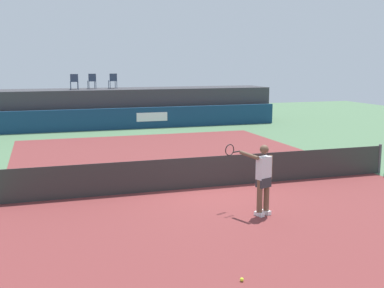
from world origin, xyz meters
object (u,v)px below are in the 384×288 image
(spectator_chair_left, at_px, (92,80))
(tennis_player, at_px, (262,177))
(spectator_chair_center, at_px, (113,80))
(tennis_ball, at_px, (242,280))
(net_post_far, at_px, (380,159))
(spectator_chair_far_left, at_px, (74,81))

(spectator_chair_left, height_order, tennis_player, spectator_chair_left)
(spectator_chair_center, distance_m, tennis_ball, 21.83)
(net_post_far, bearing_deg, tennis_ball, -141.66)
(tennis_ball, bearing_deg, spectator_chair_far_left, 93.34)
(spectator_chair_left, relative_size, tennis_ball, 13.06)
(spectator_chair_left, distance_m, tennis_player, 18.63)
(spectator_chair_far_left, distance_m, tennis_player, 18.32)
(net_post_far, relative_size, tennis_player, 0.56)
(spectator_chair_far_left, height_order, tennis_ball, spectator_chair_far_left)
(spectator_chair_center, bearing_deg, spectator_chair_far_left, -168.79)
(spectator_chair_center, height_order, tennis_player, spectator_chair_center)
(spectator_chair_far_left, xyz_separation_m, net_post_far, (9.02, -15.04, -2.19))
(tennis_ball, bearing_deg, tennis_player, 59.01)
(net_post_far, bearing_deg, spectator_chair_far_left, 120.94)
(spectator_chair_left, bearing_deg, spectator_chair_center, -0.83)
(spectator_chair_left, relative_size, net_post_far, 0.89)
(spectator_chair_far_left, relative_size, net_post_far, 0.89)
(spectator_chair_far_left, relative_size, tennis_player, 0.50)
(spectator_chair_left, relative_size, spectator_chair_center, 1.00)
(tennis_player, distance_m, tennis_ball, 3.89)
(spectator_chair_left, distance_m, spectator_chair_center, 1.23)
(spectator_chair_left, bearing_deg, tennis_ball, -89.51)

